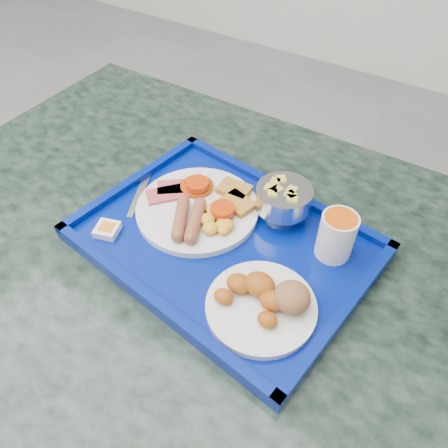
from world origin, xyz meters
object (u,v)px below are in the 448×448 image
(tray, at_px, (224,242))
(fruit_bowl, at_px, (283,198))
(main_plate, at_px, (201,208))
(table, at_px, (217,312))
(bread_plate, at_px, (266,301))
(juice_cup, at_px, (337,235))

(tray, xyz_separation_m, fruit_bowl, (0.06, 0.11, 0.05))
(tray, relative_size, fruit_bowl, 5.33)
(tray, distance_m, main_plate, 0.08)
(table, relative_size, bread_plate, 7.59)
(fruit_bowl, bearing_deg, bread_plate, -69.89)
(bread_plate, bearing_deg, juice_cup, 74.36)
(table, xyz_separation_m, main_plate, (-0.06, 0.05, 0.24))
(table, distance_m, bread_plate, 0.29)
(bread_plate, height_order, juice_cup, juice_cup)
(main_plate, bearing_deg, fruit_bowl, 28.33)
(table, height_order, tray, tray)
(table, relative_size, juice_cup, 15.29)
(bread_plate, relative_size, fruit_bowl, 1.70)
(table, bearing_deg, bread_plate, -27.20)
(bread_plate, relative_size, juice_cup, 2.01)
(bread_plate, bearing_deg, fruit_bowl, 110.11)
(table, distance_m, tray, 0.22)
(bread_plate, distance_m, fruit_bowl, 0.20)
(bread_plate, xyz_separation_m, juice_cup, (0.04, 0.16, 0.03))
(tray, bearing_deg, table, -122.36)
(main_plate, xyz_separation_m, juice_cup, (0.25, 0.04, 0.03))
(table, xyz_separation_m, juice_cup, (0.18, 0.09, 0.27))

